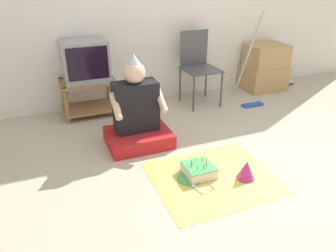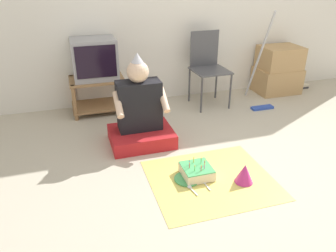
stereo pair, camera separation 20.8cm
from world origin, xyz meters
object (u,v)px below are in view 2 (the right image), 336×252
at_px(dust_mop, 260,80).
at_px(person_seated, 140,115).
at_px(folding_chair, 208,63).
at_px(party_hat_blue, 245,173).
at_px(book_pile, 302,86).
at_px(cardboard_box_stack, 278,70).
at_px(paper_plate, 187,179).
at_px(tv, 94,59).
at_px(birthday_cake, 197,171).

height_order(dust_mop, person_seated, dust_mop).
relative_size(folding_chair, party_hat_blue, 5.50).
distance_m(book_pile, person_seated, 2.77).
relative_size(cardboard_box_stack, paper_plate, 2.91).
bearing_deg(book_pile, folding_chair, -175.88).
relative_size(cardboard_box_stack, person_seated, 0.71).
bearing_deg(dust_mop, tv, 168.10).
bearing_deg(book_pile, person_seated, -160.94).
bearing_deg(folding_chair, cardboard_box_stack, 4.38).
bearing_deg(book_pile, dust_mop, -157.45).
bearing_deg(birthday_cake, folding_chair, 64.46).
bearing_deg(tv, person_seated, -70.84).
bearing_deg(cardboard_box_stack, book_pile, 3.50).
distance_m(dust_mop, book_pile, 1.10).
bearing_deg(dust_mop, paper_plate, -138.28).
height_order(dust_mop, book_pile, dust_mop).
height_order(dust_mop, birthday_cake, dust_mop).
bearing_deg(party_hat_blue, book_pile, 43.12).
relative_size(folding_chair, paper_plate, 4.09).
distance_m(cardboard_box_stack, birthday_cake, 2.45).
height_order(book_pile, paper_plate, book_pile).
height_order(tv, person_seated, person_seated).
xyz_separation_m(cardboard_box_stack, dust_mop, (-0.51, -0.38, 0.03)).
xyz_separation_m(dust_mop, book_pile, (0.97, 0.40, -0.31)).
bearing_deg(paper_plate, book_pile, 34.87).
relative_size(folding_chair, dust_mop, 0.77).
xyz_separation_m(folding_chair, birthday_cake, (-0.73, -1.52, -0.46)).
distance_m(tv, folding_chair, 1.37).
xyz_separation_m(folding_chair, dust_mop, (0.59, -0.29, -0.18)).
bearing_deg(birthday_cake, book_pile, 35.52).
height_order(tv, cardboard_box_stack, tv).
distance_m(cardboard_box_stack, party_hat_blue, 2.34).
bearing_deg(party_hat_blue, person_seated, 125.04).
bearing_deg(paper_plate, person_seated, 106.15).
height_order(cardboard_box_stack, dust_mop, dust_mop).
height_order(folding_chair, party_hat_blue, folding_chair).
height_order(birthday_cake, paper_plate, birthday_cake).
relative_size(book_pile, paper_plate, 0.76).
distance_m(person_seated, party_hat_blue, 1.15).
distance_m(tv, person_seated, 1.02).
relative_size(tv, cardboard_box_stack, 0.78).
bearing_deg(cardboard_box_stack, folding_chair, -175.62).
bearing_deg(cardboard_box_stack, paper_plate, -139.60).
relative_size(book_pile, birthday_cake, 0.68).
height_order(book_pile, party_hat_blue, party_hat_blue).
distance_m(dust_mop, party_hat_blue, 1.74).
distance_m(tv, dust_mop, 2.01).
bearing_deg(tv, folding_chair, -4.96).
xyz_separation_m(tv, dust_mop, (1.94, -0.41, -0.31)).
bearing_deg(tv, book_pile, -0.10).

